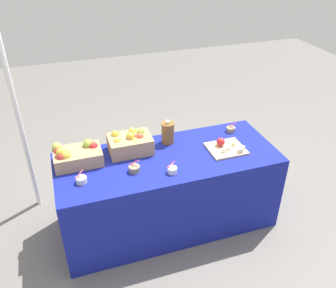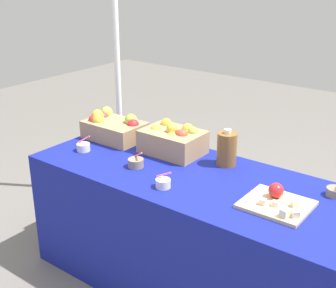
{
  "view_description": "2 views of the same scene",
  "coord_description": "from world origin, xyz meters",
  "px_view_note": "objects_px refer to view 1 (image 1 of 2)",
  "views": [
    {
      "loc": [
        -0.8,
        -2.4,
        2.45
      ],
      "look_at": [
        -0.02,
        -0.05,
        0.9
      ],
      "focal_mm": 38.31,
      "sensor_mm": 36.0,
      "label": 1
    },
    {
      "loc": [
        1.29,
        -1.93,
        1.84
      ],
      "look_at": [
        -0.16,
        -0.01,
        0.89
      ],
      "focal_mm": 49.57,
      "sensor_mm": 36.0,
      "label": 2
    }
  ],
  "objects_px": {
    "sample_bowl_near": "(172,170)",
    "tent_pole": "(19,119)",
    "apple_crate_middle": "(131,143)",
    "sample_bowl_mid": "(231,129)",
    "cutting_board_front": "(226,147)",
    "cider_jug": "(168,133)",
    "apple_crate_left": "(76,155)",
    "sample_bowl_extra": "(81,180)",
    "sample_bowl_far": "(134,169)"
  },
  "relations": [
    {
      "from": "sample_bowl_near",
      "to": "tent_pole",
      "type": "relative_size",
      "value": 0.05
    },
    {
      "from": "apple_crate_middle",
      "to": "sample_bowl_mid",
      "type": "relative_size",
      "value": 3.82
    },
    {
      "from": "cutting_board_front",
      "to": "cider_jug",
      "type": "distance_m",
      "value": 0.53
    },
    {
      "from": "sample_bowl_near",
      "to": "sample_bowl_mid",
      "type": "distance_m",
      "value": 0.87
    },
    {
      "from": "apple_crate_left",
      "to": "cutting_board_front",
      "type": "distance_m",
      "value": 1.28
    },
    {
      "from": "sample_bowl_mid",
      "to": "sample_bowl_extra",
      "type": "xyz_separation_m",
      "value": [
        -1.45,
        -0.35,
        0.0
      ]
    },
    {
      "from": "apple_crate_middle",
      "to": "sample_bowl_extra",
      "type": "distance_m",
      "value": 0.56
    },
    {
      "from": "sample_bowl_extra",
      "to": "tent_pole",
      "type": "height_order",
      "value": "tent_pole"
    },
    {
      "from": "sample_bowl_extra",
      "to": "cider_jug",
      "type": "relative_size",
      "value": 0.44
    },
    {
      "from": "apple_crate_middle",
      "to": "tent_pole",
      "type": "relative_size",
      "value": 0.19
    },
    {
      "from": "cider_jug",
      "to": "tent_pole",
      "type": "distance_m",
      "value": 1.32
    },
    {
      "from": "sample_bowl_extra",
      "to": "apple_crate_middle",
      "type": "bearing_deg",
      "value": 34.03
    },
    {
      "from": "sample_bowl_mid",
      "to": "sample_bowl_extra",
      "type": "distance_m",
      "value": 1.49
    },
    {
      "from": "apple_crate_left",
      "to": "sample_bowl_extra",
      "type": "xyz_separation_m",
      "value": [
        0.0,
        -0.28,
        -0.05
      ]
    },
    {
      "from": "apple_crate_middle",
      "to": "cutting_board_front",
      "type": "height_order",
      "value": "apple_crate_middle"
    },
    {
      "from": "sample_bowl_near",
      "to": "apple_crate_middle",
      "type": "bearing_deg",
      "value": 120.05
    },
    {
      "from": "sample_bowl_near",
      "to": "cider_jug",
      "type": "xyz_separation_m",
      "value": [
        0.11,
        0.45,
        0.07
      ]
    },
    {
      "from": "sample_bowl_far",
      "to": "sample_bowl_extra",
      "type": "height_order",
      "value": "sample_bowl_far"
    },
    {
      "from": "cider_jug",
      "to": "apple_crate_left",
      "type": "bearing_deg",
      "value": -174.76
    },
    {
      "from": "cutting_board_front",
      "to": "tent_pole",
      "type": "relative_size",
      "value": 0.16
    },
    {
      "from": "cutting_board_front",
      "to": "cider_jug",
      "type": "bearing_deg",
      "value": 147.95
    },
    {
      "from": "cider_jug",
      "to": "apple_crate_middle",
      "type": "bearing_deg",
      "value": -173.73
    },
    {
      "from": "sample_bowl_near",
      "to": "sample_bowl_extra",
      "type": "xyz_separation_m",
      "value": [
        -0.7,
        0.1,
        0.0
      ]
    },
    {
      "from": "cutting_board_front",
      "to": "sample_bowl_far",
      "type": "distance_m",
      "value": 0.84
    },
    {
      "from": "apple_crate_left",
      "to": "sample_bowl_far",
      "type": "bearing_deg",
      "value": -31.97
    },
    {
      "from": "apple_crate_left",
      "to": "apple_crate_middle",
      "type": "relative_size",
      "value": 1.06
    },
    {
      "from": "sample_bowl_far",
      "to": "cider_jug",
      "type": "xyz_separation_m",
      "value": [
        0.4,
        0.34,
        0.07
      ]
    },
    {
      "from": "cutting_board_front",
      "to": "cider_jug",
      "type": "xyz_separation_m",
      "value": [
        -0.44,
        0.28,
        0.08
      ]
    },
    {
      "from": "sample_bowl_far",
      "to": "cider_jug",
      "type": "relative_size",
      "value": 0.47
    },
    {
      "from": "apple_crate_middle",
      "to": "cider_jug",
      "type": "distance_m",
      "value": 0.35
    },
    {
      "from": "sample_bowl_mid",
      "to": "sample_bowl_far",
      "type": "xyz_separation_m",
      "value": [
        -1.03,
        -0.33,
        0.0
      ]
    },
    {
      "from": "tent_pole",
      "to": "apple_crate_middle",
      "type": "bearing_deg",
      "value": -28.03
    },
    {
      "from": "apple_crate_middle",
      "to": "sample_bowl_mid",
      "type": "bearing_deg",
      "value": 1.98
    },
    {
      "from": "sample_bowl_mid",
      "to": "sample_bowl_far",
      "type": "distance_m",
      "value": 1.08
    },
    {
      "from": "apple_crate_middle",
      "to": "cutting_board_front",
      "type": "distance_m",
      "value": 0.83
    },
    {
      "from": "sample_bowl_mid",
      "to": "sample_bowl_far",
      "type": "relative_size",
      "value": 0.94
    },
    {
      "from": "cutting_board_front",
      "to": "sample_bowl_far",
      "type": "xyz_separation_m",
      "value": [
        -0.84,
        -0.06,
        0.01
      ]
    },
    {
      "from": "sample_bowl_mid",
      "to": "cutting_board_front",
      "type": "bearing_deg",
      "value": -124.73
    },
    {
      "from": "apple_crate_middle",
      "to": "sample_bowl_far",
      "type": "bearing_deg",
      "value": -98.32
    },
    {
      "from": "apple_crate_left",
      "to": "apple_crate_middle",
      "type": "height_order",
      "value": "apple_crate_middle"
    },
    {
      "from": "sample_bowl_extra",
      "to": "tent_pole",
      "type": "bearing_deg",
      "value": 118.39
    },
    {
      "from": "cider_jug",
      "to": "sample_bowl_near",
      "type": "bearing_deg",
      "value": -104.15
    },
    {
      "from": "sample_bowl_far",
      "to": "tent_pole",
      "type": "relative_size",
      "value": 0.05
    },
    {
      "from": "apple_crate_left",
      "to": "sample_bowl_extra",
      "type": "distance_m",
      "value": 0.28
    },
    {
      "from": "sample_bowl_mid",
      "to": "tent_pole",
      "type": "relative_size",
      "value": 0.05
    },
    {
      "from": "sample_bowl_extra",
      "to": "cider_jug",
      "type": "bearing_deg",
      "value": 23.31
    },
    {
      "from": "sample_bowl_far",
      "to": "sample_bowl_near",
      "type": "bearing_deg",
      "value": -21.51
    },
    {
      "from": "sample_bowl_mid",
      "to": "cider_jug",
      "type": "relative_size",
      "value": 0.44
    },
    {
      "from": "cider_jug",
      "to": "tent_pole",
      "type": "bearing_deg",
      "value": 160.72
    },
    {
      "from": "sample_bowl_far",
      "to": "sample_bowl_mid",
      "type": "bearing_deg",
      "value": 18.06
    }
  ]
}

